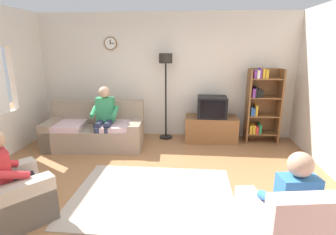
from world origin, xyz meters
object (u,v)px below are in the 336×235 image
at_px(person_in_left_armchair, 8,172).
at_px(person_in_right_armchair, 290,200).
at_px(tv_stand, 211,129).
at_px(bookshelf, 261,104).
at_px(tv, 212,107).
at_px(couch, 96,132).
at_px(floor_lamp, 166,73).
at_px(armchair_near_window, 4,199).
at_px(person_on_couch, 105,115).

distance_m(person_in_left_armchair, person_in_right_armchair, 3.03).
xyz_separation_m(tv_stand, bookshelf, (1.02, 0.07, 0.55)).
bearing_deg(person_in_left_armchair, tv, 49.22).
xyz_separation_m(couch, floor_lamp, (1.38, 0.64, 1.14)).
bearing_deg(person_in_left_armchair, person_in_right_armchair, -6.09).
height_order(tv_stand, armchair_near_window, armchair_near_window).
bearing_deg(bookshelf, tv, -174.63).
bearing_deg(bookshelf, person_in_right_armchair, -98.87).
bearing_deg(couch, bookshelf, 10.30).
distance_m(tv_stand, tv, 0.49).
bearing_deg(tv, bookshelf, 5.37).
height_order(tv_stand, floor_lamp, floor_lamp).
bearing_deg(person_in_left_armchair, person_on_couch, 80.19).
bearing_deg(tv, tv_stand, 90.00).
bearing_deg(tv_stand, couch, -167.05).
distance_m(bookshelf, person_on_couch, 3.22).
xyz_separation_m(tv, armchair_near_window, (-2.57, -2.98, -0.47)).
xyz_separation_m(tv_stand, person_in_right_armchair, (0.50, -3.26, 0.34)).
height_order(tv_stand, tv, tv).
xyz_separation_m(tv_stand, person_on_couch, (-2.12, -0.65, 0.43)).
height_order(couch, tv_stand, couch).
height_order(couch, person_in_left_armchair, person_in_left_armchair).
bearing_deg(person_in_right_armchair, bookshelf, 81.13).
relative_size(tv, floor_lamp, 0.32).
xyz_separation_m(bookshelf, person_on_couch, (-3.14, -0.72, -0.12)).
relative_size(person_in_left_armchair, person_in_right_armchair, 1.00).
height_order(person_in_left_armchair, person_in_right_armchair, same).
xyz_separation_m(bookshelf, floor_lamp, (-2.01, 0.03, 0.63)).
bearing_deg(couch, person_in_right_armchair, -43.43).
relative_size(tv, bookshelf, 0.38).
xyz_separation_m(armchair_near_window, person_in_right_armchair, (3.07, -0.25, 0.32)).
height_order(armchair_near_window, person_in_right_armchair, person_in_right_armchair).
height_order(floor_lamp, person_in_right_armchair, floor_lamp).
relative_size(armchair_near_window, person_in_right_armchair, 1.06).
xyz_separation_m(floor_lamp, armchair_near_window, (-1.58, -3.10, -1.16)).
distance_m(tv, person_on_couch, 2.21).
bearing_deg(tv_stand, person_in_left_armchair, -130.54).
distance_m(floor_lamp, person_in_left_armchair, 3.50).
relative_size(tv_stand, person_on_couch, 0.89).
bearing_deg(armchair_near_window, tv_stand, 49.46).
distance_m(couch, person_in_right_armchair, 3.96).
bearing_deg(armchair_near_window, tv, 49.23).
bearing_deg(person_in_left_armchair, tv_stand, 49.46).
bearing_deg(person_in_right_armchair, couch, 136.57).
distance_m(bookshelf, floor_lamp, 2.10).
xyz_separation_m(tv, person_on_couch, (-2.12, -0.63, -0.06)).
bearing_deg(floor_lamp, bookshelf, -0.79).
bearing_deg(armchair_near_window, bookshelf, 40.58).
height_order(tv, floor_lamp, floor_lamp).
bearing_deg(couch, person_in_left_armchair, -93.50).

